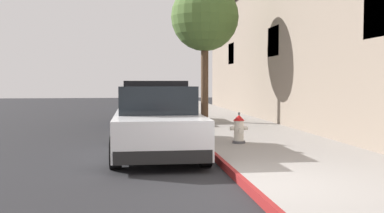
# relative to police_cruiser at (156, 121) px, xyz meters

# --- Properties ---
(ground_plane) EXTENTS (30.93, 60.00, 0.20)m
(ground_plane) POSITION_rel_police_cruiser_xyz_m (-3.08, 6.07, -0.84)
(ground_plane) COLOR #232326
(sidewalk_pavement) EXTENTS (3.40, 60.00, 0.15)m
(sidewalk_pavement) POSITION_rel_police_cruiser_xyz_m (2.92, 6.07, -0.67)
(sidewalk_pavement) COLOR gray
(sidewalk_pavement) RESTS_ON ground
(curb_painted_edge) EXTENTS (0.08, 60.00, 0.15)m
(curb_painted_edge) POSITION_rel_police_cruiser_xyz_m (1.18, 6.07, -0.67)
(curb_painted_edge) COLOR maroon
(curb_painted_edge) RESTS_ON ground
(storefront_building) EXTENTS (6.30, 25.85, 6.09)m
(storefront_building) POSITION_rel_police_cruiser_xyz_m (7.65, 5.78, 2.31)
(storefront_building) COLOR gray
(storefront_building) RESTS_ON ground
(police_cruiser) EXTENTS (1.94, 4.84, 1.68)m
(police_cruiser) POSITION_rel_police_cruiser_xyz_m (0.00, 0.00, 0.00)
(police_cruiser) COLOR white
(police_cruiser) RESTS_ON ground
(parked_car_silver_ahead) EXTENTS (1.94, 4.84, 1.56)m
(parked_car_silver_ahead) POSITION_rel_police_cruiser_xyz_m (0.18, 7.33, -0.00)
(parked_car_silver_ahead) COLOR black
(parked_car_silver_ahead) RESTS_ON ground
(parked_car_dark_far) EXTENTS (1.94, 4.84, 1.56)m
(parked_car_dark_far) POSITION_rel_police_cruiser_xyz_m (0.01, 16.51, -0.00)
(parked_car_dark_far) COLOR #B2B5BA
(parked_car_dark_far) RESTS_ON ground
(fire_hydrant) EXTENTS (0.44, 0.40, 0.76)m
(fire_hydrant) POSITION_rel_police_cruiser_xyz_m (2.05, 0.39, -0.25)
(fire_hydrant) COLOR #4C4C51
(fire_hydrant) RESTS_ON sidewalk_pavement
(street_tree) EXTENTS (2.55, 2.55, 5.21)m
(street_tree) POSITION_rel_police_cruiser_xyz_m (2.15, 6.40, 3.31)
(street_tree) COLOR brown
(street_tree) RESTS_ON sidewalk_pavement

